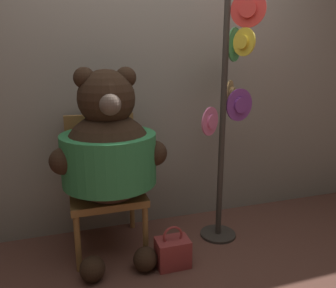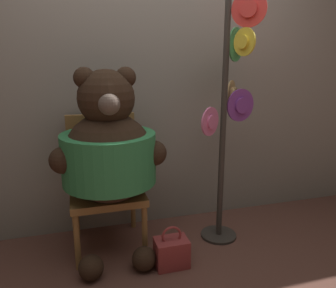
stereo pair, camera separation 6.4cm
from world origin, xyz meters
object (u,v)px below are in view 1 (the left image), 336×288
(handbag_on_ground, at_px, (173,252))
(chair, at_px, (104,179))
(teddy_bear, at_px, (109,152))
(hat_display_rack, at_px, (229,108))

(handbag_on_ground, bearing_deg, chair, 129.77)
(teddy_bear, height_order, handbag_on_ground, teddy_bear)
(chair, relative_size, teddy_bear, 0.73)
(handbag_on_ground, bearing_deg, hat_display_rack, 27.19)
(hat_display_rack, bearing_deg, handbag_on_ground, -152.81)
(chair, height_order, hat_display_rack, hat_display_rack)
(chair, height_order, handbag_on_ground, chair)
(hat_display_rack, distance_m, handbag_on_ground, 1.09)
(teddy_bear, distance_m, handbag_on_ground, 0.80)
(chair, distance_m, teddy_bear, 0.31)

